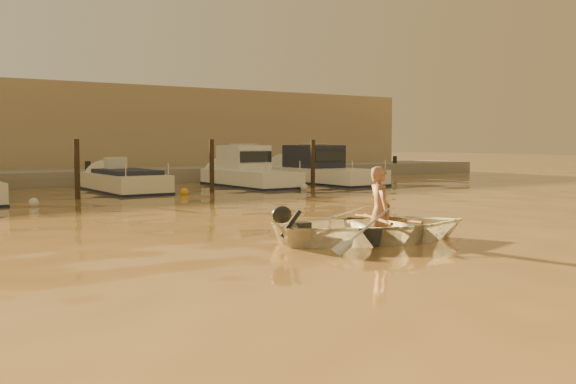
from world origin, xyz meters
TOP-DOWN VIEW (x-y plane):
  - ground_plane at (0.00, 0.00)m, footprint 160.00×160.00m
  - dinghy at (1.98, 1.47)m, footprint 4.52×3.80m
  - person at (2.07, 1.44)m, footprint 0.59×0.73m
  - outboard_motor at (0.55, 1.93)m, footprint 0.98×0.65m
  - oar_port at (2.22, 1.39)m, footprint 0.27×2.10m
  - oar_starboard at (2.03, 1.45)m, footprint 1.03×1.89m
  - moored_boat_3 at (2.19, 16.00)m, footprint 1.96×5.70m
  - moored_boat_4 at (7.75, 16.00)m, footprint 2.00×6.25m
  - moored_boat_5 at (11.64, 16.00)m, footprint 2.28×7.64m
  - piling_2 at (-0.20, 13.80)m, footprint 0.18×0.18m
  - piling_3 at (4.80, 13.80)m, footprint 0.18×0.18m
  - piling_4 at (9.50, 13.80)m, footprint 0.18×0.18m
  - fender_c at (-1.97, 12.11)m, footprint 0.30×0.30m
  - fender_d at (3.49, 13.42)m, footprint 0.30×0.30m
  - fender_e at (8.51, 13.04)m, footprint 0.30×0.30m
  - quay at (0.00, 21.50)m, footprint 52.00×4.00m
  - waterfront_building at (0.00, 27.00)m, footprint 46.00×7.00m

SIDE VIEW (x-z plane):
  - ground_plane at x=0.00m, z-range 0.00..0.00m
  - fender_c at x=-1.97m, z-range -0.05..0.25m
  - fender_d at x=3.49m, z-range -0.05..0.25m
  - fender_e at x=8.51m, z-range -0.05..0.25m
  - quay at x=0.00m, z-range -0.35..0.65m
  - moored_boat_3 at x=2.19m, z-range -0.25..0.70m
  - dinghy at x=1.98m, z-range -0.12..0.68m
  - outboard_motor at x=0.55m, z-range -0.07..0.63m
  - oar_port at x=2.22m, z-range 0.35..0.49m
  - oar_starboard at x=2.03m, z-range 0.35..0.49m
  - person at x=2.07m, z-range -0.30..1.44m
  - moored_boat_4 at x=7.75m, z-range -0.25..1.50m
  - moored_boat_5 at x=11.64m, z-range -0.25..1.50m
  - piling_2 at x=-0.20m, z-range -0.20..2.00m
  - piling_3 at x=4.80m, z-range -0.20..2.00m
  - piling_4 at x=9.50m, z-range -0.20..2.00m
  - waterfront_building at x=0.00m, z-range 0.00..4.80m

